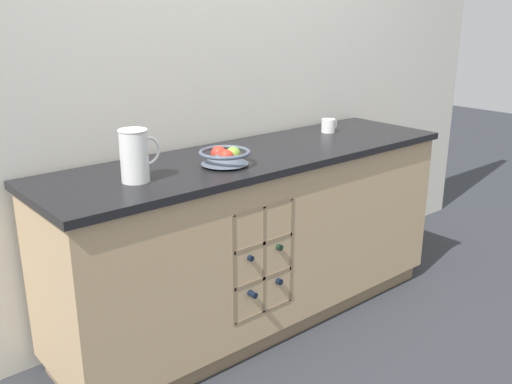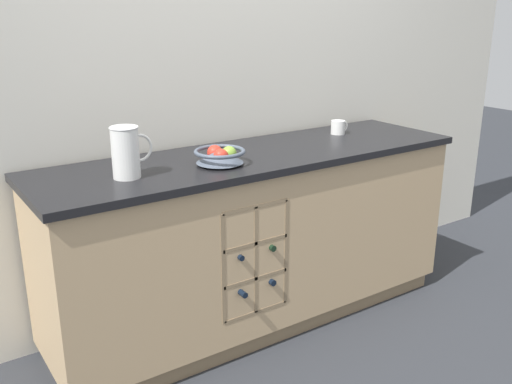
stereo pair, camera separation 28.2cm
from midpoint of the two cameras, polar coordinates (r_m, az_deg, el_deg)
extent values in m
plane|color=#2D3035|center=(3.11, 2.66, -12.50)|extent=(14.00, 14.00, 0.00)
cube|color=silver|center=(2.99, -1.14, 12.15)|extent=(4.54, 0.06, 2.55)
cube|color=#8B7354|center=(3.09, 2.67, -11.79)|extent=(2.08, 0.51, 0.09)
cube|color=tan|center=(2.90, 2.79, -4.30)|extent=(2.14, 0.57, 0.78)
cube|color=black|center=(2.77, 2.92, 3.53)|extent=(2.18, 0.61, 0.03)
cube|color=#8B7354|center=(2.65, 1.84, -6.25)|extent=(0.34, 0.01, 0.52)
cube|color=#8B7354|center=(2.53, -0.63, -7.54)|extent=(0.02, 0.10, 0.52)
cube|color=#8B7354|center=(2.71, 5.43, -5.77)|extent=(0.02, 0.10, 0.52)
cube|color=#8B7354|center=(2.73, 2.44, -11.60)|extent=(0.34, 0.10, 0.02)
cube|color=#8B7354|center=(2.65, 2.49, -8.34)|extent=(0.34, 0.10, 0.02)
cube|color=#8B7354|center=(2.58, 2.54, -4.88)|extent=(0.34, 0.10, 0.02)
cube|color=#8B7354|center=(2.52, 2.59, -1.24)|extent=(0.34, 0.10, 0.02)
cube|color=#8B7354|center=(2.62, 2.51, -6.63)|extent=(0.02, 0.10, 0.52)
cylinder|color=black|center=(2.69, -0.18, -8.88)|extent=(0.07, 0.20, 0.07)
cylinder|color=black|center=(2.59, 1.59, -10.04)|extent=(0.03, 0.08, 0.03)
cylinder|color=black|center=(2.79, 2.56, -7.81)|extent=(0.08, 0.19, 0.08)
cylinder|color=black|center=(2.70, 4.32, -8.85)|extent=(0.03, 0.08, 0.03)
cylinder|color=black|center=(2.65, -0.66, -5.26)|extent=(0.07, 0.21, 0.07)
cylinder|color=black|center=(2.54, 1.25, -6.38)|extent=(0.03, 0.09, 0.03)
cylinder|color=black|center=(2.73, 2.43, -4.44)|extent=(0.08, 0.21, 0.08)
cylinder|color=black|center=(2.63, 4.34, -5.44)|extent=(0.03, 0.09, 0.03)
cylinder|color=#4C5666|center=(2.56, -0.48, 2.82)|extent=(0.10, 0.10, 0.01)
cone|color=#4C5666|center=(2.55, -0.48, 3.58)|extent=(0.21, 0.21, 0.06)
torus|color=#4C5666|center=(2.54, -0.49, 4.03)|extent=(0.23, 0.23, 0.02)
sphere|color=red|center=(2.53, -0.36, 3.55)|extent=(0.07, 0.07, 0.07)
sphere|color=#7FA838|center=(2.58, 0.42, 3.82)|extent=(0.07, 0.07, 0.07)
sphere|color=red|center=(2.59, -1.04, 3.91)|extent=(0.07, 0.07, 0.07)
cylinder|color=white|center=(2.36, -9.62, 3.88)|extent=(0.11, 0.11, 0.22)
torus|color=white|center=(2.34, -9.76, 6.34)|extent=(0.12, 0.12, 0.01)
torus|color=white|center=(2.38, -8.33, 4.34)|extent=(0.12, 0.01, 0.12)
cylinder|color=white|center=(3.23, 10.70, 6.35)|extent=(0.08, 0.08, 0.08)
torus|color=white|center=(3.26, 11.22, 6.45)|extent=(0.06, 0.01, 0.06)
camera|label=1|loc=(0.14, -87.14, 0.93)|focal=40.00mm
camera|label=2|loc=(0.14, 92.86, -0.93)|focal=40.00mm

